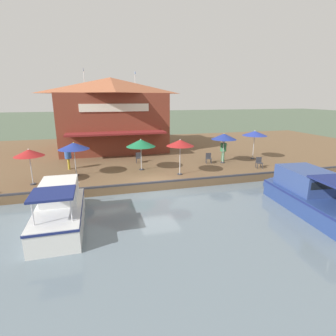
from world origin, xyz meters
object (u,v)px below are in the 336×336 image
object	(u,v)px
cafe_chair_back_row_seat	(139,157)
cafe_chair_beside_entrance	(209,158)
patio_umbrella_near_quay_edge	(224,136)
patio_umbrella_mid_patio_left	(141,143)
tree_downstream_bank	(134,101)
patio_umbrella_by_entrance	(180,143)
cafe_chair_facing_river	(259,162)
motorboat_far_downstream	(309,194)
patio_umbrella_far_corner	(29,153)
patio_umbrella_mid_patio_right	(74,146)
person_at_quay_edge	(223,148)
patio_umbrella_back_row	(255,133)
motorboat_nearest_quay	(61,208)
person_near_entrance	(68,155)
waterfront_restaurant	(112,113)

from	to	relation	value
cafe_chair_back_row_seat	cafe_chair_beside_entrance	distance (m)	5.96
patio_umbrella_near_quay_edge	patio_umbrella_mid_patio_left	distance (m)	7.08
tree_downstream_bank	patio_umbrella_by_entrance	bearing A→B (deg)	4.27
cafe_chair_facing_river	motorboat_far_downstream	world-z (taller)	motorboat_far_downstream
patio_umbrella_far_corner	cafe_chair_back_row_seat	bearing A→B (deg)	118.40
tree_downstream_bank	patio_umbrella_mid_patio_right	bearing A→B (deg)	-26.13
patio_umbrella_far_corner	patio_umbrella_near_quay_edge	bearing A→B (deg)	98.07
patio_umbrella_mid_patio_right	cafe_chair_beside_entrance	world-z (taller)	patio_umbrella_mid_patio_right
patio_umbrella_mid_patio_left	patio_umbrella_far_corner	distance (m)	7.50
patio_umbrella_by_entrance	person_at_quay_edge	world-z (taller)	patio_umbrella_by_entrance
patio_umbrella_back_row	motorboat_nearest_quay	size ratio (longest dim) A/B	0.46
person_near_entrance	waterfront_restaurant	bearing A→B (deg)	153.91
patio_umbrella_mid_patio_left	cafe_chair_facing_river	bearing A→B (deg)	78.20
patio_umbrella_mid_patio_left	patio_umbrella_near_quay_edge	bearing A→B (deg)	93.07
cafe_chair_back_row_seat	motorboat_nearest_quay	distance (m)	10.53
patio_umbrella_near_quay_edge	motorboat_far_downstream	bearing A→B (deg)	5.59
tree_downstream_bank	patio_umbrella_back_row	bearing A→B (deg)	38.90
patio_umbrella_mid_patio_right	patio_umbrella_back_row	bearing A→B (deg)	95.16
waterfront_restaurant	patio_umbrella_far_corner	distance (m)	13.05
patio_umbrella_far_corner	motorboat_nearest_quay	distance (m)	5.85
cafe_chair_facing_river	patio_umbrella_mid_patio_right	bearing A→B (deg)	-96.48
cafe_chair_back_row_seat	patio_umbrella_near_quay_edge	bearing A→B (deg)	73.80
patio_umbrella_mid_patio_right	patio_umbrella_far_corner	size ratio (longest dim) A/B	1.04
patio_umbrella_by_entrance	patio_umbrella_mid_patio_right	bearing A→B (deg)	-103.10
patio_umbrella_back_row	motorboat_nearest_quay	bearing A→B (deg)	-63.28
patio_umbrella_by_entrance	cafe_chair_beside_entrance	world-z (taller)	patio_umbrella_by_entrance
patio_umbrella_mid_patio_right	person_at_quay_edge	distance (m)	12.23
person_near_entrance	cafe_chair_back_row_seat	bearing A→B (deg)	97.16
waterfront_restaurant	person_near_entrance	xyz separation A→B (m)	(8.16, -4.00, -2.64)
cafe_chair_facing_river	patio_umbrella_by_entrance	bearing A→B (deg)	-89.06
patio_umbrella_by_entrance	motorboat_nearest_quay	bearing A→B (deg)	-57.80
patio_umbrella_far_corner	cafe_chair_back_row_seat	xyz separation A→B (m)	(-4.04, 7.48, -1.59)
cafe_chair_facing_river	cafe_chair_back_row_seat	world-z (taller)	same
patio_umbrella_back_row	cafe_chair_beside_entrance	world-z (taller)	patio_umbrella_back_row
patio_umbrella_mid_patio_left	cafe_chair_back_row_seat	world-z (taller)	patio_umbrella_mid_patio_left
patio_umbrella_by_entrance	cafe_chair_beside_entrance	xyz separation A→B (m)	(-2.63, 3.41, -1.84)
patio_umbrella_by_entrance	tree_downstream_bank	size ratio (longest dim) A/B	0.37
tree_downstream_bank	cafe_chair_beside_entrance	bearing A→B (deg)	21.10
cafe_chair_back_row_seat	patio_umbrella_mid_patio_right	bearing A→B (deg)	-61.18
tree_downstream_bank	patio_umbrella_near_quay_edge	bearing A→B (deg)	25.60
cafe_chair_facing_river	person_near_entrance	bearing A→B (deg)	-103.89
waterfront_restaurant	patio_umbrella_near_quay_edge	xyz separation A→B (m)	(9.47, 8.47, -1.51)
motorboat_nearest_quay	tree_downstream_bank	world-z (taller)	tree_downstream_bank
patio_umbrella_far_corner	person_near_entrance	xyz separation A→B (m)	(-3.34, 1.91, -0.94)
patio_umbrella_mid_patio_left	patio_umbrella_far_corner	size ratio (longest dim) A/B	1.03
cafe_chair_back_row_seat	patio_umbrella_by_entrance	bearing A→B (deg)	27.61
patio_umbrella_mid_patio_right	patio_umbrella_by_entrance	world-z (taller)	patio_umbrella_by_entrance
patio_umbrella_near_quay_edge	patio_umbrella_far_corner	xyz separation A→B (m)	(2.04, -14.38, -0.19)
patio_umbrella_by_entrance	patio_umbrella_back_row	distance (m)	8.51
motorboat_far_downstream	patio_umbrella_near_quay_edge	bearing A→B (deg)	-174.41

